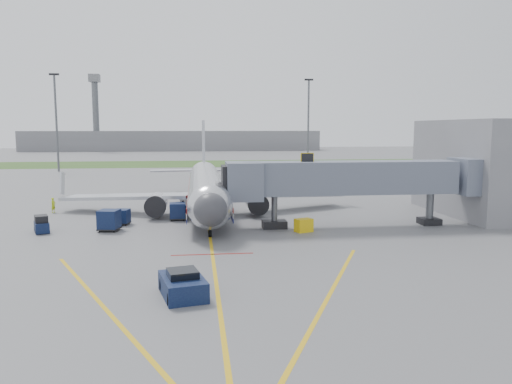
{
  "coord_description": "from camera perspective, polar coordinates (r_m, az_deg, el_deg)",
  "views": [
    {
      "loc": [
        -1.09,
        -39.61,
        9.15
      ],
      "look_at": [
        4.46,
        6.34,
        3.2
      ],
      "focal_mm": 35.0,
      "sensor_mm": 36.0,
      "label": 1
    }
  ],
  "objects": [
    {
      "name": "control_tower",
      "position": [
        208.44,
        -17.87,
        9.22
      ],
      "size": [
        4.0,
        4.0,
        30.0
      ],
      "color": "#595B60",
      "rests_on": "ground"
    },
    {
      "name": "belt_loader",
      "position": [
        56.34,
        -8.25,
        -1.63
      ],
      "size": [
        1.98,
        3.89,
        1.83
      ],
      "color": "#0C1035",
      "rests_on": "ground"
    },
    {
      "name": "baggage_cart_c",
      "position": [
        49.22,
        -15.07,
        -2.76
      ],
      "size": [
        1.6,
        1.6,
        1.47
      ],
      "color": "#0C1035",
      "rests_on": "ground"
    },
    {
      "name": "terminal",
      "position": [
        58.69,
        25.15,
        2.58
      ],
      "size": [
        10.0,
        16.0,
        10.0
      ],
      "primitive_type": "cube",
      "color": "slate",
      "rests_on": "ground"
    },
    {
      "name": "light_mast_left",
      "position": [
        113.37,
        -21.86,
        7.62
      ],
      "size": [
        2.0,
        0.44,
        20.4
      ],
      "color": "#595B60",
      "rests_on": "ground"
    },
    {
      "name": "airliner",
      "position": [
        55.26,
        -5.7,
        0.53
      ],
      "size": [
        32.1,
        35.67,
        10.25
      ],
      "color": "silver",
      "rests_on": "ground"
    },
    {
      "name": "ramp_worker",
      "position": [
        58.5,
        -22.16,
        -1.4
      ],
      "size": [
        0.61,
        0.71,
        1.65
      ],
      "primitive_type": "imported",
      "rotation": [
        0.0,
        0.0,
        1.13
      ],
      "color": "#BED919",
      "rests_on": "ground"
    },
    {
      "name": "baggage_tug",
      "position": [
        47.93,
        -23.31,
        -3.47
      ],
      "size": [
        1.84,
        2.44,
        1.52
      ],
      "color": "#0C1035",
      "rests_on": "ground"
    },
    {
      "name": "distant_terminal",
      "position": [
        209.87,
        -9.36,
        5.82
      ],
      "size": [
        120.0,
        14.0,
        8.0
      ],
      "primitive_type": "cube",
      "color": "slate",
      "rests_on": "ground"
    },
    {
      "name": "ground",
      "position": [
        40.67,
        -5.2,
        -5.71
      ],
      "size": [
        400.0,
        400.0,
        0.0
      ],
      "primitive_type": "plane",
      "color": "#565659",
      "rests_on": "ground"
    },
    {
      "name": "ground_power_cart",
      "position": [
        44.47,
        5.47,
        -3.82
      ],
      "size": [
        1.72,
        1.44,
        1.17
      ],
      "color": "yellow",
      "rests_on": "ground"
    },
    {
      "name": "light_mast_right",
      "position": [
        117.56,
        6.0,
        8.08
      ],
      "size": [
        2.0,
        0.44,
        20.4
      ],
      "color": "#595B60",
      "rests_on": "ground"
    },
    {
      "name": "baggage_cart_a",
      "position": [
        46.57,
        -16.44,
        -3.11
      ],
      "size": [
        2.06,
        2.06,
        1.88
      ],
      "color": "#0C1035",
      "rests_on": "ground"
    },
    {
      "name": "pushback_tug",
      "position": [
        28.04,
        -8.37,
        -10.47
      ],
      "size": [
        2.88,
        3.92,
        1.47
      ],
      "color": "#0C1035",
      "rests_on": "ground"
    },
    {
      "name": "baggage_cart_b",
      "position": [
        50.51,
        -8.97,
        -2.2
      ],
      "size": [
        1.63,
        1.63,
        1.7
      ],
      "color": "#0C1035",
      "rests_on": "ground"
    },
    {
      "name": "jet_bridge",
      "position": [
        46.98,
        10.43,
        1.49
      ],
      "size": [
        25.3,
        4.0,
        6.9
      ],
      "color": "slate",
      "rests_on": "ground"
    },
    {
      "name": "grass_strip",
      "position": [
        129.94,
        -6.4,
        3.24
      ],
      "size": [
        300.0,
        25.0,
        0.01
      ],
      "primitive_type": "cube",
      "color": "#2D4C1E",
      "rests_on": "ground"
    },
    {
      "name": "apron_markings",
      "position": [
        33.5,
        -4.82,
        -8.54
      ],
      "size": [
        21.52,
        50.0,
        0.01
      ],
      "color": "gold",
      "rests_on": "ground"
    }
  ]
}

